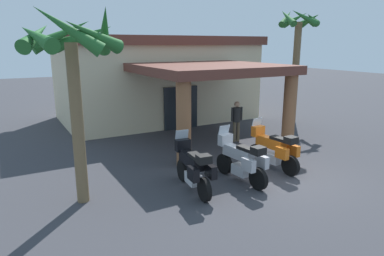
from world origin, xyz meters
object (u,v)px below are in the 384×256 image
Objects in this scene: motel_building at (158,78)px; motorcycle_silver at (241,160)px; palm_tree_roadside at (71,55)px; pedestrian at (237,118)px; palm_tree_near_portico at (298,40)px; motorcycle_black at (193,168)px; motorcycle_orange at (274,149)px.

motel_building is 5.26× the size of motorcycle_silver.
palm_tree_roadside is at bearing -124.81° from motel_building.
pedestrian is 6.16m from palm_tree_near_portico.
palm_tree_near_portico is (8.97, 5.45, 3.59)m from motorcycle_black.
motorcycle_black is 3.24m from motorcycle_orange.
motel_building is at bearing -13.45° from motorcycle_silver.
palm_tree_near_portico is at bearing -53.35° from motorcycle_orange.
motorcycle_silver is 5.61m from palm_tree_roadside.
motorcycle_black is 5.50m from pedestrian.
motel_building is 6.22m from pedestrian.
pedestrian is 8.11m from palm_tree_roadside.
motel_building is 10.76m from palm_tree_roadside.
motorcycle_silver is at bearing 155.02° from pedestrian.
motorcycle_orange is (1.61, 0.40, 0.00)m from motorcycle_silver.
palm_tree_near_portico is at bearing -58.96° from motorcycle_silver.
motorcycle_silver is at bearing -88.41° from motorcycle_black.
motorcycle_silver is at bearing 98.69° from motorcycle_orange.
palm_tree_roadside is (-7.01, -2.92, 2.84)m from pedestrian.
motorcycle_black is 1.61m from motorcycle_silver.
motorcycle_black is 0.37× the size of palm_tree_near_portico.
motorcycle_orange is at bearing -79.98° from motorcycle_black.
palm_tree_roadside is 12.81m from palm_tree_near_portico.
palm_tree_roadside is at bearing 79.71° from motorcycle_black.
palm_tree_near_portico reaches higher than motorcycle_orange.
motel_building is at bearing -12.33° from motorcycle_black.
motorcycle_black is 1.27× the size of pedestrian.
pedestrian is at bearing 22.60° from palm_tree_roadside.
motorcycle_black is at bearing 140.31° from pedestrian.
palm_tree_roadside is (-6.17, 0.46, 3.16)m from motorcycle_orange.
motel_building is 10.22m from motorcycle_black.
motel_building is 1.96× the size of palm_tree_near_portico.
motel_building is at bearing -3.17° from motorcycle_orange.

